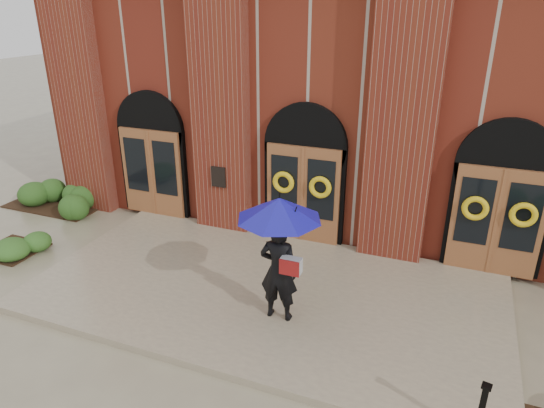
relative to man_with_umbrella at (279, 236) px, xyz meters
The scene contains 6 objects.
ground 2.13m from the man_with_umbrella, 134.11° to the left, with size 90.00×90.00×0.00m, color gray.
landing 2.12m from the man_with_umbrella, 128.41° to the left, with size 10.00×5.30×0.15m, color tan.
church_building 9.61m from the man_with_umbrella, 93.95° to the left, with size 16.20×12.53×7.00m.
man_with_umbrella is the anchor object (origin of this frame).
hedge_wall_left 9.22m from the man_with_umbrella, 161.55° to the left, with size 2.71×1.08×0.70m, color #274B19.
hedge_front_left 7.62m from the man_with_umbrella, behind, with size 1.29×1.11×0.46m, color #2C561D.
Camera 1 is at (3.48, -8.14, 5.90)m, focal length 32.00 mm.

